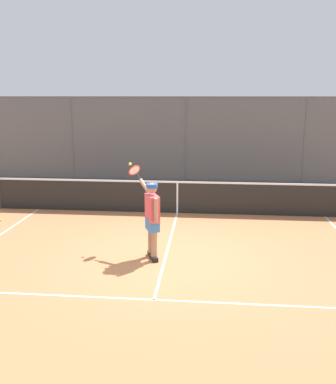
% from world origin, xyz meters
% --- Properties ---
extents(ground_plane, '(60.00, 60.00, 0.00)m').
position_xyz_m(ground_plane, '(0.00, 0.00, 0.00)').
color(ground_plane, '#C67A4C').
extents(court_line_markings, '(8.59, 9.91, 0.01)m').
position_xyz_m(court_line_markings, '(0.00, 2.21, 0.00)').
color(court_line_markings, white).
rests_on(court_line_markings, ground).
extents(fence_backdrop, '(20.77, 1.37, 3.37)m').
position_xyz_m(fence_backdrop, '(0.00, -8.27, 1.57)').
color(fence_backdrop, '#565B60').
rests_on(fence_backdrop, ground).
extents(tennis_net, '(11.04, 0.09, 1.07)m').
position_xyz_m(tennis_net, '(0.00, -3.56, 0.49)').
color(tennis_net, '#2D2D2D').
rests_on(tennis_net, ground).
extents(tennis_player, '(0.85, 1.19, 1.94)m').
position_xyz_m(tennis_player, '(0.28, 0.00, 0.96)').
color(tennis_player, black).
rests_on(tennis_player, ground).
extents(tennis_ball_near_net, '(0.07, 0.07, 0.07)m').
position_xyz_m(tennis_ball_near_net, '(4.84, -2.28, 0.03)').
color(tennis_ball_near_net, '#CCDB33').
rests_on(tennis_ball_near_net, ground).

